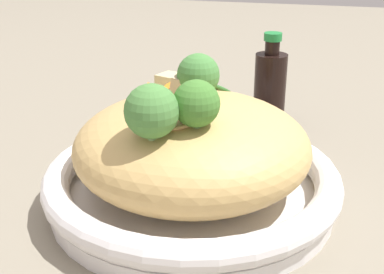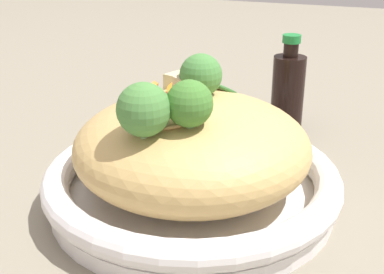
{
  "view_description": "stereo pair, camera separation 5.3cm",
  "coord_description": "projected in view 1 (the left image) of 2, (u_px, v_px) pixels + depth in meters",
  "views": [
    {
      "loc": [
        -0.48,
        -0.12,
        0.28
      ],
      "look_at": [
        0.0,
        0.0,
        0.08
      ],
      "focal_mm": 48.3,
      "sensor_mm": 36.0,
      "label": 1
    },
    {
      "loc": [
        -0.46,
        -0.18,
        0.28
      ],
      "look_at": [
        0.0,
        0.0,
        0.08
      ],
      "focal_mm": 48.3,
      "sensor_mm": 36.0,
      "label": 2
    }
  ],
  "objects": [
    {
      "name": "zucchini_slices",
      "position": [
        198.0,
        96.0,
        0.55
      ],
      "size": [
        0.16,
        0.07,
        0.04
      ],
      "color": "beige",
      "rests_on": "serving_bowl"
    },
    {
      "name": "noodle_heap",
      "position": [
        192.0,
        146.0,
        0.54
      ],
      "size": [
        0.25,
        0.25,
        0.11
      ],
      "color": "tan",
      "rests_on": "serving_bowl"
    },
    {
      "name": "chicken_chunks",
      "position": [
        177.0,
        87.0,
        0.58
      ],
      "size": [
        0.09,
        0.07,
        0.05
      ],
      "color": "#C4BE8D",
      "rests_on": "serving_bowl"
    },
    {
      "name": "soy_sauce_bottle",
      "position": [
        270.0,
        88.0,
        0.75
      ],
      "size": [
        0.05,
        0.05,
        0.14
      ],
      "color": "black",
      "rests_on": "ground_plane"
    },
    {
      "name": "ground_plane",
      "position": [
        192.0,
        202.0,
        0.56
      ],
      "size": [
        3.0,
        3.0,
        0.0
      ],
      "primitive_type": "plane",
      "color": "gray"
    },
    {
      "name": "serving_bowl",
      "position": [
        192.0,
        183.0,
        0.55
      ],
      "size": [
        0.31,
        0.31,
        0.05
      ],
      "color": "white",
      "rests_on": "ground_plane"
    },
    {
      "name": "broccoli_florets",
      "position": [
        179.0,
        98.0,
        0.48
      ],
      "size": [
        0.15,
        0.09,
        0.07
      ],
      "color": "#9BBA7B",
      "rests_on": "serving_bowl"
    },
    {
      "name": "carrot_coins",
      "position": [
        176.0,
        90.0,
        0.56
      ],
      "size": [
        0.05,
        0.08,
        0.03
      ],
      "color": "orange",
      "rests_on": "serving_bowl"
    }
  ]
}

